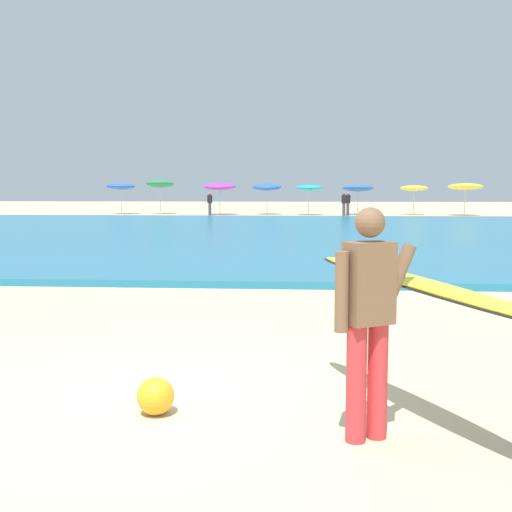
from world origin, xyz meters
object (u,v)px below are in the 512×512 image
beach_umbrella_4 (309,188)px  beach_umbrella_1 (160,184)px  beach_umbrella_7 (465,187)px  beach_umbrella_6 (414,188)px  beach_umbrella_2 (220,186)px  beachgoer_near_row_mid (210,203)px  surfer_with_board (398,300)px  beach_ball (156,396)px  beachgoer_near_row_left (348,203)px  beach_umbrella_3 (267,187)px  beach_umbrella_5 (358,188)px  beach_umbrella_0 (121,186)px  beachgoer_near_row_right (344,203)px

beach_umbrella_4 → beach_umbrella_1: bearing=173.3°
beach_umbrella_7 → beach_umbrella_6: bearing=161.1°
beach_umbrella_2 → beachgoer_near_row_mid: (-0.58, -0.89, -1.12)m
surfer_with_board → beach_umbrella_4: 39.07m
beach_umbrella_7 → beach_ball: bearing=-107.6°
beachgoer_near_row_mid → beachgoer_near_row_left: bearing=2.3°
beach_umbrella_3 → beach_umbrella_5: bearing=1.9°
beach_umbrella_4 → beach_ball: bearing=-92.5°
beach_umbrella_4 → beachgoer_near_row_left: bearing=-9.7°
beach_umbrella_7 → beach_ball: 40.47m
beach_umbrella_6 → beach_umbrella_7: 3.38m
beach_umbrella_0 → beachgoer_near_row_mid: 6.82m
surfer_with_board → beach_umbrella_3: 39.80m
beach_umbrella_5 → beach_ball: size_ratio=7.13×
beach_umbrella_3 → beach_umbrella_7: bearing=-3.6°
beach_umbrella_1 → beach_umbrella_5: beach_umbrella_1 is taller
beach_umbrella_7 → beachgoer_near_row_right: 8.29m
beach_umbrella_5 → beachgoer_near_row_mid: bearing=-170.8°
beach_umbrella_6 → beach_umbrella_1: bearing=178.8°
beach_umbrella_6 → beach_ball: beach_umbrella_6 is taller
beach_umbrella_3 → beach_umbrella_6: (10.19, 0.25, -0.08)m
beach_umbrella_1 → beachgoer_near_row_mid: beach_umbrella_1 is taller
beach_umbrella_7 → beachgoer_near_row_left: bearing=-178.4°
beach_umbrella_6 → beachgoer_near_row_right: bearing=-156.6°
beach_umbrella_3 → beach_umbrella_2: bearing=-170.4°
beachgoer_near_row_mid → beach_ball: (5.03, -37.95, -0.69)m
beach_umbrella_6 → beach_umbrella_7: size_ratio=0.88×
beach_umbrella_0 → beach_umbrella_3: beach_umbrella_3 is taller
beach_umbrella_7 → beachgoer_near_row_mid: size_ratio=1.46×
beach_umbrella_5 → beachgoer_near_row_left: beach_umbrella_5 is taller
beach_umbrella_2 → beach_umbrella_4: 6.16m
beach_umbrella_5 → beach_umbrella_2: bearing=-175.4°
beach_umbrella_4 → beach_umbrella_7: (10.48, -0.24, 0.07)m
beach_umbrella_6 → surfer_with_board: bearing=-100.1°
beach_umbrella_4 → beach_umbrella_6: beach_umbrella_4 is taller
surfer_with_board → beachgoer_near_row_right: surfer_with_board is taller
surfer_with_board → beachgoer_near_row_right: 37.84m
beach_umbrella_2 → surfer_with_board: bearing=-80.8°
beachgoer_near_row_mid → beachgoer_near_row_right: size_ratio=1.00×
beach_umbrella_5 → beachgoer_near_row_left: (-0.78, -1.28, -0.99)m
beach_umbrella_0 → beach_ball: beach_umbrella_0 is taller
beach_umbrella_7 → beach_ball: beach_umbrella_7 is taller
beach_umbrella_5 → beach_umbrella_6: size_ratio=1.09×
beach_umbrella_5 → beachgoer_near_row_mid: size_ratio=1.41×
beach_umbrella_2 → beachgoer_near_row_mid: beach_umbrella_2 is taller
beach_umbrella_5 → beach_umbrella_7: 7.12m
beach_umbrella_2 → beach_ball: beach_umbrella_2 is taller
beach_umbrella_1 → beachgoer_near_row_mid: (3.88, -2.07, -1.30)m
beachgoer_near_row_mid → beach_umbrella_5: bearing=9.2°
beach_umbrella_6 → beachgoer_near_row_right: beach_umbrella_6 is taller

